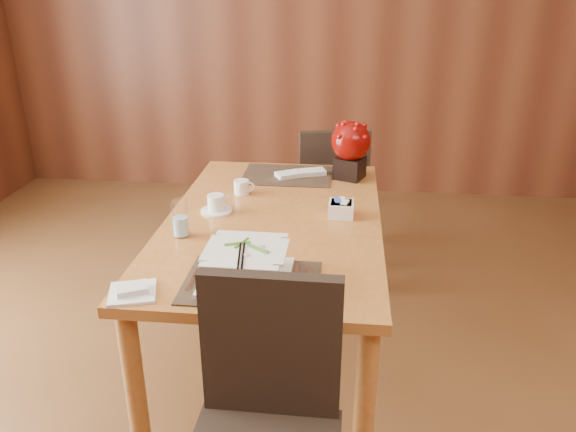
# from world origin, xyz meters

# --- Properties ---
(back_wall) EXTENTS (5.00, 0.02, 2.80)m
(back_wall) POSITION_xyz_m (0.00, 3.00, 1.40)
(back_wall) COLOR brown
(back_wall) RESTS_ON ground
(dining_table) EXTENTS (0.90, 1.50, 0.75)m
(dining_table) POSITION_xyz_m (0.00, 0.60, 0.65)
(dining_table) COLOR #B16D31
(dining_table) RESTS_ON ground
(placemat_near) EXTENTS (0.45, 0.33, 0.01)m
(placemat_near) POSITION_xyz_m (0.00, 0.05, 0.75)
(placemat_near) COLOR black
(placemat_near) RESTS_ON dining_table
(placemat_far) EXTENTS (0.45, 0.33, 0.01)m
(placemat_far) POSITION_xyz_m (0.00, 1.15, 0.75)
(placemat_far) COLOR black
(placemat_far) RESTS_ON dining_table
(soup_setting) EXTENTS (0.29, 0.29, 0.12)m
(soup_setting) POSITION_xyz_m (-0.02, 0.07, 0.81)
(soup_setting) COLOR white
(soup_setting) RESTS_ON dining_table
(coffee_cup) EXTENTS (0.14, 0.14, 0.08)m
(coffee_cup) POSITION_xyz_m (-0.25, 0.64, 0.78)
(coffee_cup) COLOR white
(coffee_cup) RESTS_ON dining_table
(water_glass) EXTENTS (0.08, 0.08, 0.15)m
(water_glass) POSITION_xyz_m (-0.34, 0.39, 0.82)
(water_glass) COLOR white
(water_glass) RESTS_ON dining_table
(creamer_jug) EXTENTS (0.09, 0.09, 0.07)m
(creamer_jug) POSITION_xyz_m (-0.19, 0.87, 0.78)
(creamer_jug) COLOR white
(creamer_jug) RESTS_ON dining_table
(sugar_caddy) EXTENTS (0.11, 0.11, 0.06)m
(sugar_caddy) POSITION_xyz_m (0.28, 0.66, 0.78)
(sugar_caddy) COLOR white
(sugar_caddy) RESTS_ON dining_table
(berry_decor) EXTENTS (0.20, 0.20, 0.29)m
(berry_decor) POSITION_xyz_m (0.32, 1.15, 0.91)
(berry_decor) COLOR black
(berry_decor) RESTS_ON dining_table
(napkins_far) EXTENTS (0.27, 0.19, 0.02)m
(napkins_far) POSITION_xyz_m (0.08, 1.15, 0.77)
(napkins_far) COLOR silver
(napkins_far) RESTS_ON dining_table
(bread_plate) EXTENTS (0.18, 0.18, 0.01)m
(bread_plate) POSITION_xyz_m (-0.37, -0.06, 0.75)
(bread_plate) COLOR white
(bread_plate) RESTS_ON dining_table
(near_chair) EXTENTS (0.44, 0.44, 0.93)m
(near_chair) POSITION_xyz_m (0.10, -0.32, 0.52)
(near_chair) COLOR black
(near_chair) RESTS_ON ground
(far_chair) EXTENTS (0.49, 0.49, 0.90)m
(far_chair) POSITION_xyz_m (0.21, 1.61, 0.51)
(far_chair) COLOR black
(far_chair) RESTS_ON ground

